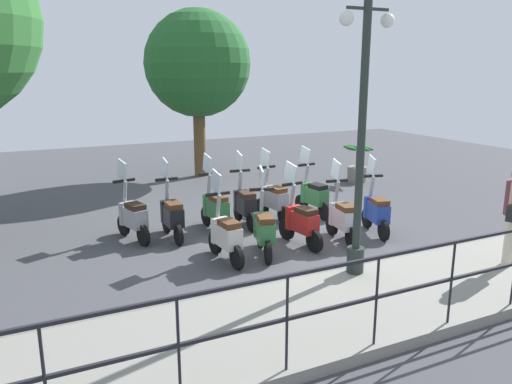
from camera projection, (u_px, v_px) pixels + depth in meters
name	position (u px, v px, depth m)	size (l,w,h in m)	color
ground_plane	(283.00, 236.00, 9.88)	(28.00, 28.00, 0.00)	#424247
promenade_walkway	(390.00, 295.00, 7.10)	(2.20, 20.00, 0.15)	gray
fence_railing	(453.00, 266.00, 6.00)	(0.04, 16.03, 1.07)	black
lamp_post_near	(361.00, 152.00, 7.28)	(0.26, 0.90, 4.22)	#232D28
tree_distant	(198.00, 64.00, 14.68)	(3.14, 3.14, 4.96)	brown
potted_palm	(357.00, 167.00, 14.57)	(1.06, 0.66, 1.05)	slate
scooter_near_0	(376.00, 211.00, 9.87)	(1.20, 0.53, 1.54)	black
scooter_near_1	(342.00, 217.00, 9.43)	(1.23, 0.45, 1.54)	black
scooter_near_2	(301.00, 221.00, 9.21)	(1.23, 0.45, 1.54)	black
scooter_near_3	(264.00, 229.00, 8.73)	(1.20, 0.55, 1.54)	black
scooter_near_4	(226.00, 234.00, 8.44)	(1.23, 0.44, 1.54)	black
scooter_far_0	(313.00, 195.00, 11.10)	(1.23, 0.44, 1.54)	black
scooter_far_1	(273.00, 198.00, 10.81)	(1.23, 0.44, 1.54)	black
scooter_far_2	(245.00, 204.00, 10.40)	(1.23, 0.44, 1.54)	black
scooter_far_3	(215.00, 208.00, 10.08)	(1.23, 0.44, 1.54)	black
scooter_far_4	(172.00, 215.00, 9.59)	(1.23, 0.44, 1.54)	black
scooter_far_5	(133.00, 216.00, 9.50)	(1.21, 0.52, 1.54)	black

